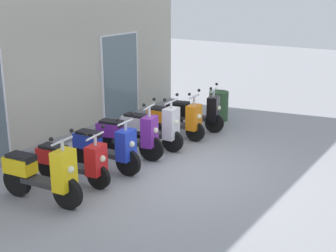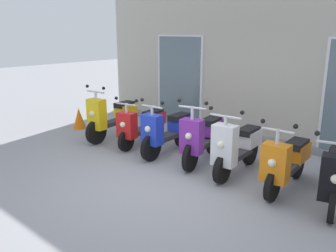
{
  "view_description": "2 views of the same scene",
  "coord_description": "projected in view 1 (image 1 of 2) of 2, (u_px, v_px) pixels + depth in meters",
  "views": [
    {
      "loc": [
        -7.24,
        -4.68,
        3.47
      ],
      "look_at": [
        0.66,
        0.56,
        0.62
      ],
      "focal_mm": 50.07,
      "sensor_mm": 36.0,
      "label": 1
    },
    {
      "loc": [
        3.71,
        -4.07,
        2.43
      ],
      "look_at": [
        -0.67,
        0.9,
        0.63
      ],
      "focal_mm": 37.94,
      "sensor_mm": 36.0,
      "label": 2
    }
  ],
  "objects": [
    {
      "name": "scooter_red",
      "position": [
        73.0,
        160.0,
        8.42
      ],
      "size": [
        0.62,
        1.55,
        1.12
      ],
      "color": "black",
      "rests_on": "ground_plane"
    },
    {
      "name": "storefront_facade",
      "position": [
        52.0,
        56.0,
        10.39
      ],
      "size": [
        9.26,
        0.5,
        4.09
      ],
      "color": "#B2AD9E",
      "rests_on": "ground_plane"
    },
    {
      "name": "scooter_white",
      "position": [
        153.0,
        127.0,
        10.28
      ],
      "size": [
        0.61,
        1.57,
        1.25
      ],
      "color": "black",
      "rests_on": "ground_plane"
    },
    {
      "name": "ground_plane",
      "position": [
        173.0,
        169.0,
        9.25
      ],
      "size": [
        40.0,
        40.0,
        0.0
      ],
      "primitive_type": "plane",
      "color": "#939399"
    },
    {
      "name": "trash_bin",
      "position": [
        219.0,
        106.0,
        12.51
      ],
      "size": [
        0.51,
        0.51,
        0.78
      ],
      "primitive_type": "cylinder",
      "color": "#2D4C2D",
      "rests_on": "ground_plane"
    },
    {
      "name": "scooter_blue",
      "position": [
        106.0,
        147.0,
        9.02
      ],
      "size": [
        0.55,
        1.58,
        1.19
      ],
      "color": "black",
      "rests_on": "ground_plane"
    },
    {
      "name": "scooter_yellow",
      "position": [
        42.0,
        174.0,
        7.67
      ],
      "size": [
        0.56,
        1.62,
        1.28
      ],
      "color": "black",
      "rests_on": "ground_plane"
    },
    {
      "name": "scooter_orange",
      "position": [
        176.0,
        119.0,
        11.0
      ],
      "size": [
        0.54,
        1.54,
        1.2
      ],
      "color": "black",
      "rests_on": "ground_plane"
    },
    {
      "name": "scooter_black",
      "position": [
        195.0,
        112.0,
        11.55
      ],
      "size": [
        0.73,
        1.49,
        1.19
      ],
      "color": "black",
      "rests_on": "ground_plane"
    },
    {
      "name": "scooter_purple",
      "position": [
        129.0,
        135.0,
        9.69
      ],
      "size": [
        0.67,
        1.56,
        1.28
      ],
      "color": "black",
      "rests_on": "ground_plane"
    }
  ]
}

